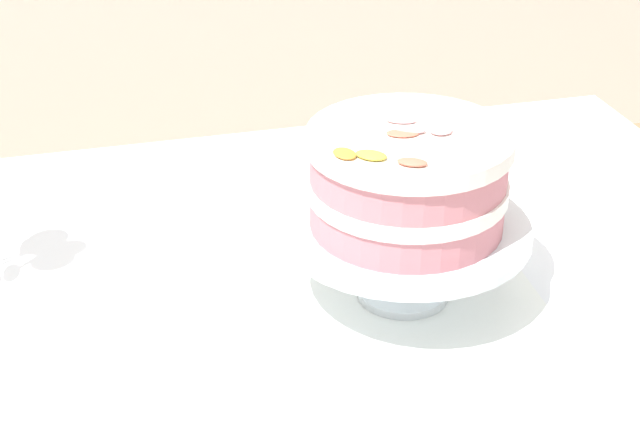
# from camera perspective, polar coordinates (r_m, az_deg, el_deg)

# --- Properties ---
(dining_table) EXTENTS (1.40, 1.00, 0.74)m
(dining_table) POSITION_cam_1_polar(r_m,az_deg,el_deg) (1.22, -2.76, -9.65)
(dining_table) COLOR white
(dining_table) RESTS_ON ground
(linen_napkin) EXTENTS (0.33, 0.33, 0.00)m
(linen_napkin) POSITION_cam_1_polar(r_m,az_deg,el_deg) (1.21, 4.72, -4.68)
(linen_napkin) COLOR white
(linen_napkin) RESTS_ON dining_table
(cake_stand) EXTENTS (0.29, 0.29, 0.10)m
(cake_stand) POSITION_cam_1_polar(r_m,az_deg,el_deg) (1.16, 4.88, -1.32)
(cake_stand) COLOR silver
(cake_stand) RESTS_ON linen_napkin
(layer_cake) EXTENTS (0.23, 0.23, 0.12)m
(layer_cake) POSITION_cam_1_polar(r_m,az_deg,el_deg) (1.13, 5.03, 1.99)
(layer_cake) COLOR #CC7A84
(layer_cake) RESTS_ON cake_stand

